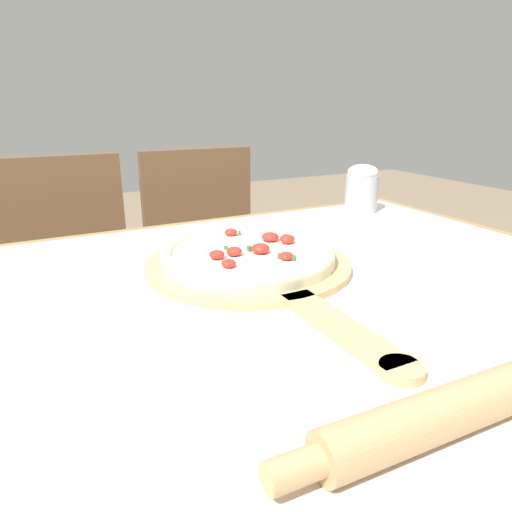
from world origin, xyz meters
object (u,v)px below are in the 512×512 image
object	(u,v)px
chair_left	(71,287)
chair_right	(208,264)
flour_cup	(362,188)
pizza	(248,254)
rolling_pin	(487,397)
pizza_peel	(255,269)

from	to	relation	value
chair_left	chair_right	distance (m)	0.44
chair_right	flour_cup	xyz separation A→B (m)	(0.26, -0.45, 0.32)
pizza	chair_right	bearing A→B (deg)	74.81
pizza	chair_left	size ratio (longest dim) A/B	0.33
rolling_pin	chair_right	xyz separation A→B (m)	(0.17, 1.16, -0.28)
rolling_pin	flour_cup	bearing A→B (deg)	58.52
pizza_peel	chair_right	size ratio (longest dim) A/B	0.63
rolling_pin	flour_cup	distance (m)	0.83
rolling_pin	pizza	bearing A→B (deg)	92.29
pizza_peel	flour_cup	bearing A→B (deg)	31.42
pizza_peel	rolling_pin	world-z (taller)	rolling_pin
pizza	rolling_pin	xyz separation A→B (m)	(0.02, -0.46, -0.00)
rolling_pin	chair_left	xyz separation A→B (m)	(-0.27, 1.16, -0.28)
pizza_peel	chair_right	bearing A→B (deg)	75.28
pizza_peel	chair_left	size ratio (longest dim) A/B	0.63
flour_cup	pizza_peel	bearing A→B (deg)	-148.58
pizza_peel	flour_cup	xyz separation A→B (m)	(0.45, 0.28, 0.06)
chair_right	flour_cup	size ratio (longest dim) A/B	7.43
pizza_peel	pizza	size ratio (longest dim) A/B	1.91
pizza_peel	pizza	xyz separation A→B (m)	(0.00, 0.03, 0.02)
rolling_pin	flour_cup	xyz separation A→B (m)	(0.43, 0.71, 0.04)
chair_left	flour_cup	size ratio (longest dim) A/B	7.43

